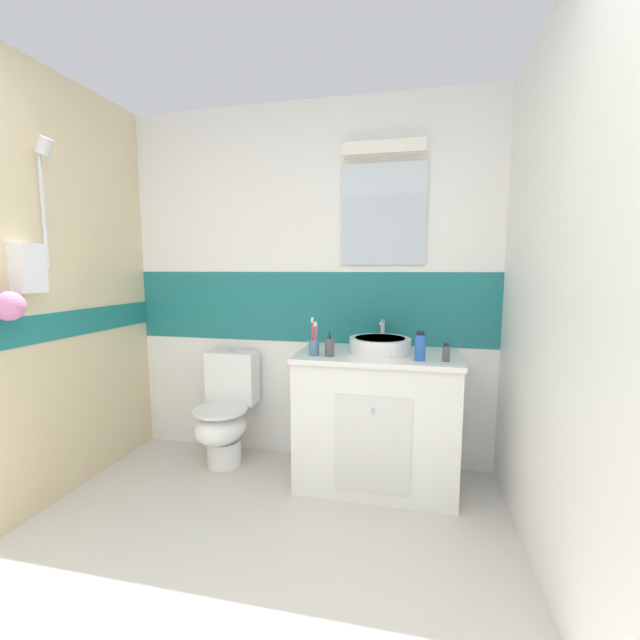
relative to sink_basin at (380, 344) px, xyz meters
The scene contains 10 objects.
ground_plane 1.42m from the sink_basin, 120.16° to the right, with size 3.20×3.48×0.04m, color beige.
wall_back_tiled 0.72m from the sink_basin, 149.57° to the left, with size 3.20×0.20×2.50m.
wall_right_plain 1.28m from the sink_basin, 49.17° to the right, with size 0.10×3.48×2.50m, color white.
vanity_cabinet 0.48m from the sink_basin, 132.56° to the right, with size 0.99×0.58×0.85m.
sink_basin is the anchor object (origin of this frame).
toilet 1.20m from the sink_basin, behind, with size 0.37×0.50×0.79m.
toothbrush_cup 0.42m from the sink_basin, 155.95° to the right, with size 0.06×0.06×0.23m.
soap_dispenser 0.34m from the sink_basin, 147.99° to the right, with size 0.06×0.06×0.15m.
perfume_flask_small 0.42m from the sink_basin, 24.01° to the right, with size 0.04×0.03×0.11m.
mouthwash_bottle 0.30m from the sink_basin, 36.38° to the right, with size 0.06×0.06×0.17m.
Camera 1 is at (0.72, -0.40, 1.37)m, focal length 22.91 mm.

